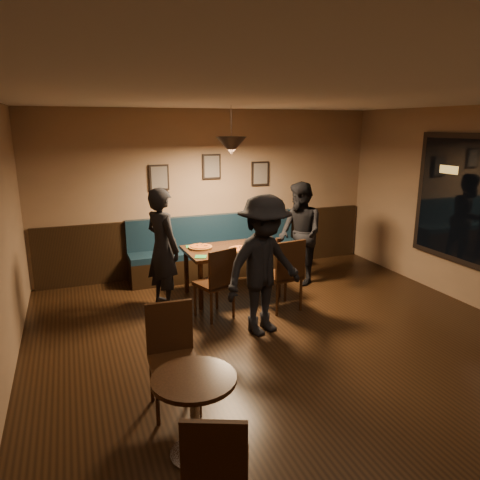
{
  "coord_description": "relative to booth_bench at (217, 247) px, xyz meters",
  "views": [
    {
      "loc": [
        -2.29,
        -3.92,
        2.53
      ],
      "look_at": [
        -0.09,
        1.87,
        0.95
      ],
      "focal_mm": 33.74,
      "sensor_mm": 36.0,
      "label": 1
    }
  ],
  "objects": [
    {
      "name": "diner_front",
      "position": [
        -0.16,
        -2.32,
        0.37
      ],
      "size": [
        1.27,
        0.95,
        1.74
      ],
      "primitive_type": "imported",
      "rotation": [
        0.0,
        0.0,
        0.3
      ],
      "color": "black",
      "rests_on": "floor"
    },
    {
      "name": "napkin_b",
      "position": [
        -0.65,
        -1.26,
        0.24
      ],
      "size": [
        0.2,
        0.2,
        0.01
      ],
      "primitive_type": "cube",
      "rotation": [
        0.0,
        0.0,
        -0.37
      ],
      "color": "#1F7532",
      "rests_on": "dining_table"
    },
    {
      "name": "cutlery_set",
      "position": [
        -0.12,
        -1.36,
        0.24
      ],
      "size": [
        0.2,
        0.09,
        0.0
      ],
      "primitive_type": "cube",
      "rotation": [
        0.0,
        0.0,
        1.95
      ],
      "color": "#BCBDC1",
      "rests_on": "dining_table"
    },
    {
      "name": "diner_left",
      "position": [
        -1.14,
        -1.04,
        0.36
      ],
      "size": [
        0.62,
        0.74,
        1.71
      ],
      "primitive_type": "imported",
      "rotation": [
        0.0,
        0.0,
        1.97
      ],
      "color": "black",
      "rests_on": "floor"
    },
    {
      "name": "cafe_chair_far",
      "position": [
        -1.55,
        -3.51,
        -0.01
      ],
      "size": [
        0.45,
        0.45,
        0.98
      ],
      "primitive_type": null,
      "rotation": [
        0.0,
        0.0,
        3.1
      ],
      "color": "black",
      "rests_on": "floor"
    },
    {
      "name": "picture_left",
      "position": [
        -0.9,
        0.27,
        1.2
      ],
      "size": [
        0.32,
        0.04,
        0.42
      ],
      "primitive_type": "cube",
      "color": "black",
      "rests_on": "wall_back"
    },
    {
      "name": "pizza_c",
      "position": [
        0.4,
        -0.86,
        0.26
      ],
      "size": [
        0.41,
        0.41,
        0.04
      ],
      "primitive_type": "cylinder",
      "rotation": [
        0.0,
        0.0,
        -0.3
      ],
      "color": "#CA6C26",
      "rests_on": "dining_table"
    },
    {
      "name": "picture_center",
      "position": [
        0.0,
        0.27,
        1.35
      ],
      "size": [
        0.32,
        0.04,
        0.42
      ],
      "primitive_type": "cube",
      "color": "black",
      "rests_on": "wall_back"
    },
    {
      "name": "diner_right",
      "position": [
        1.14,
        -0.84,
        0.33
      ],
      "size": [
        0.65,
        0.82,
        1.66
      ],
      "primitive_type": "imported",
      "rotation": [
        0.0,
        0.0,
        -1.55
      ],
      "color": "black",
      "rests_on": "floor"
    },
    {
      "name": "ceiling",
      "position": [
        0.0,
        -3.2,
        2.3
      ],
      "size": [
        7.0,
        7.0,
        0.0
      ],
      "primitive_type": "plane",
      "rotation": [
        3.14,
        0.0,
        0.0
      ],
      "color": "silver",
      "rests_on": "ground"
    },
    {
      "name": "picture_right",
      "position": [
        0.9,
        0.27,
        1.2
      ],
      "size": [
        0.32,
        0.04,
        0.42
      ],
      "primitive_type": "cube",
      "color": "black",
      "rests_on": "wall_back"
    },
    {
      "name": "wainscot",
      "position": [
        0.0,
        0.27,
        0.0
      ],
      "size": [
        5.88,
        0.06,
        1.0
      ],
      "primitive_type": "cube",
      "color": "black",
      "rests_on": "ground"
    },
    {
      "name": "wall_back",
      "position": [
        0.0,
        0.3,
        0.9
      ],
      "size": [
        6.0,
        0.0,
        6.0
      ],
      "primitive_type": "plane",
      "rotation": [
        1.57,
        0.0,
        0.0
      ],
      "color": "#8C704F",
      "rests_on": "ground"
    },
    {
      "name": "chair_near_left",
      "position": [
        -0.59,
        -1.65,
        -0.01
      ],
      "size": [
        0.55,
        0.55,
        0.98
      ],
      "primitive_type": null,
      "rotation": [
        0.0,
        0.0,
        0.34
      ],
      "color": "black",
      "rests_on": "floor"
    },
    {
      "name": "tabasco_bottle",
      "position": [
        0.41,
        -0.98,
        0.31
      ],
      "size": [
        0.04,
        0.04,
        0.13
      ],
      "primitive_type": "cylinder",
      "rotation": [
        0.0,
        0.0,
        -0.22
      ],
      "color": "#971A05",
      "rests_on": "dining_table"
    },
    {
      "name": "pendant_lamp",
      "position": [
        -0.09,
        -0.98,
        1.75
      ],
      "size": [
        0.44,
        0.44,
        0.25
      ],
      "primitive_type": "cone",
      "rotation": [
        3.14,
        0.0,
        0.0
      ],
      "color": "black",
      "rests_on": "ceiling"
    },
    {
      "name": "pizza_a",
      "position": [
        -0.53,
        -0.82,
        0.26
      ],
      "size": [
        0.36,
        0.36,
        0.04
      ],
      "primitive_type": "cylinder",
      "rotation": [
        0.0,
        0.0,
        0.02
      ],
      "color": "#C56225",
      "rests_on": "dining_table"
    },
    {
      "name": "napkin_a",
      "position": [
        -0.64,
        -0.69,
        0.24
      ],
      "size": [
        0.18,
        0.18,
        0.01
      ],
      "primitive_type": "cube",
      "rotation": [
        0.0,
        0.0,
        -0.17
      ],
      "color": "#1F7633",
      "rests_on": "dining_table"
    },
    {
      "name": "pizza_b",
      "position": [
        -0.01,
        -1.17,
        0.26
      ],
      "size": [
        0.48,
        0.48,
        0.04
      ],
      "primitive_type": "cylinder",
      "rotation": [
        0.0,
        0.0,
        0.32
      ],
      "color": "orange",
      "rests_on": "dining_table"
    },
    {
      "name": "dining_table",
      "position": [
        -0.09,
        -0.98,
        -0.13
      ],
      "size": [
        1.41,
        0.93,
        0.74
      ],
      "primitive_type": "cube",
      "rotation": [
        0.0,
        0.0,
        0.03
      ],
      "color": "black",
      "rests_on": "floor"
    },
    {
      "name": "soda_glass",
      "position": [
        0.54,
        -1.27,
        0.32
      ],
      "size": [
        0.08,
        0.08,
        0.17
      ],
      "primitive_type": "cylinder",
      "rotation": [
        0.0,
        0.0,
        0.04
      ],
      "color": "black",
      "rests_on": "dining_table"
    },
    {
      "name": "booth_bench",
      "position": [
        0.0,
        0.0,
        0.0
      ],
      "size": [
        3.0,
        0.6,
        1.0
      ],
      "primitive_type": null,
      "color": "#0F232D",
      "rests_on": "ground"
    },
    {
      "name": "floor",
      "position": [
        0.0,
        -3.2,
        -0.5
      ],
      "size": [
        7.0,
        7.0,
        0.0
      ],
      "primitive_type": "plane",
      "color": "black",
      "rests_on": "ground"
    },
    {
      "name": "chair_near_right",
      "position": [
        0.39,
        -1.73,
        0.01
      ],
      "size": [
        0.51,
        0.51,
        1.03
      ],
      "primitive_type": null,
      "rotation": [
        0.0,
        0.0,
        0.12
      ],
      "color": "black",
      "rests_on": "floor"
    },
    {
      "name": "cafe_chair_near",
      "position": [
        -1.57,
        -4.82,
        -0.05
      ],
      "size": [
        0.52,
        0.52,
        0.9
      ],
      "primitive_type": null,
      "rotation": [
        0.0,
        0.0,
        -0.4
      ],
      "color": "black",
      "rests_on": "floor"
    },
    {
      "name": "cafe_table",
      "position": [
        -1.54,
        -4.16,
        -0.16
      ],
      "size": [
        0.66,
        0.66,
        0.69
      ],
      "primitive_type": "cylinder",
      "rotation": [
        0.0,
        0.0,
        0.01
      ],
      "color": "black",
      "rests_on": "floor"
    }
  ]
}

